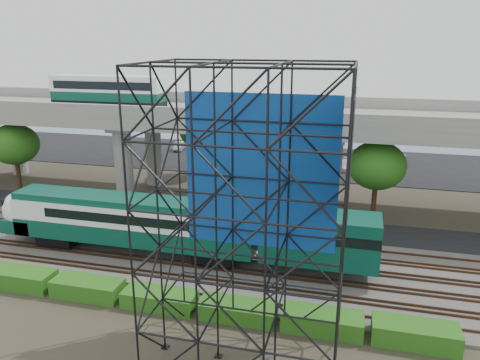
# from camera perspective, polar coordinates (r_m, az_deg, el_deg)

# --- Properties ---
(ground) EXTENTS (140.00, 140.00, 0.00)m
(ground) POSITION_cam_1_polar(r_m,az_deg,el_deg) (34.38, -8.35, -11.10)
(ground) COLOR #474233
(ground) RESTS_ON ground
(ballast_bed) EXTENTS (90.00, 12.00, 0.20)m
(ballast_bed) POSITION_cam_1_polar(r_m,az_deg,el_deg) (35.98, -7.13, -9.53)
(ballast_bed) COLOR slate
(ballast_bed) RESTS_ON ground
(service_road) EXTENTS (90.00, 5.00, 0.08)m
(service_road) POSITION_cam_1_polar(r_m,az_deg,el_deg) (43.32, -3.06, -4.81)
(service_road) COLOR black
(service_road) RESTS_ON ground
(parking_lot) EXTENTS (90.00, 18.00, 0.08)m
(parking_lot) POSITION_cam_1_polar(r_m,az_deg,el_deg) (65.06, 3.09, 2.61)
(parking_lot) COLOR black
(parking_lot) RESTS_ON ground
(harbor_water) EXTENTS (140.00, 40.00, 0.03)m
(harbor_water) POSITION_cam_1_polar(r_m,az_deg,el_deg) (86.26, 5.99, 6.06)
(harbor_water) COLOR slate
(harbor_water) RESTS_ON ground
(rail_tracks) EXTENTS (90.00, 9.52, 0.16)m
(rail_tracks) POSITION_cam_1_polar(r_m,az_deg,el_deg) (35.90, -7.15, -9.28)
(rail_tracks) COLOR #472D1E
(rail_tracks) RESTS_ON ballast_bed
(commuter_train) EXTENTS (29.30, 3.06, 4.30)m
(commuter_train) POSITION_cam_1_polar(r_m,az_deg,el_deg) (35.47, -9.86, -5.14)
(commuter_train) COLOR black
(commuter_train) RESTS_ON rail_tracks
(overpass) EXTENTS (80.00, 12.00, 12.40)m
(overpass) POSITION_cam_1_polar(r_m,az_deg,el_deg) (46.47, -2.33, 7.17)
(overpass) COLOR #9E9B93
(overpass) RESTS_ON ground
(scaffold_tower) EXTENTS (9.36, 6.36, 15.00)m
(scaffold_tower) POSITION_cam_1_polar(r_m,az_deg,el_deg) (22.17, 0.85, -5.78)
(scaffold_tower) COLOR black
(scaffold_tower) RESTS_ON ground
(hedge_strip) EXTENTS (34.60, 1.80, 1.20)m
(hedge_strip) POSITION_cam_1_polar(r_m,az_deg,el_deg) (30.32, -9.77, -14.04)
(hedge_strip) COLOR #225B14
(hedge_strip) RESTS_ON ground
(trees) EXTENTS (40.94, 16.94, 7.69)m
(trees) POSITION_cam_1_polar(r_m,az_deg,el_deg) (48.31, -6.47, 4.26)
(trees) COLOR #382314
(trees) RESTS_ON ground
(suv) EXTENTS (4.71, 2.45, 1.27)m
(suv) POSITION_cam_1_polar(r_m,az_deg,el_deg) (43.80, -6.15, -3.70)
(suv) COLOR black
(suv) RESTS_ON service_road
(parked_cars) EXTENTS (39.78, 9.52, 1.28)m
(parked_cars) POSITION_cam_1_polar(r_m,az_deg,el_deg) (64.65, 2.84, 3.11)
(parked_cars) COLOR white
(parked_cars) RESTS_ON parking_lot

